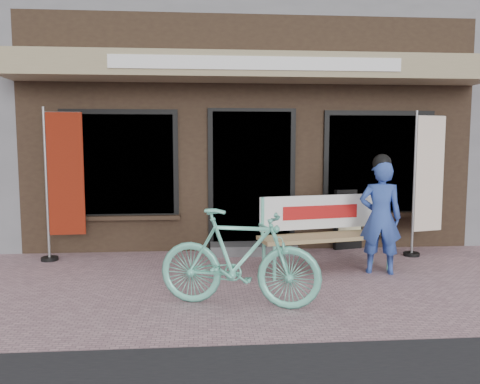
{
  "coord_description": "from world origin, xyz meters",
  "views": [
    {
      "loc": [
        -0.74,
        -5.19,
        1.66
      ],
      "look_at": [
        -0.28,
        0.7,
        1.05
      ],
      "focal_mm": 35.0,
      "sensor_mm": 36.0,
      "label": 1
    }
  ],
  "objects": [
    {
      "name": "ground",
      "position": [
        0.0,
        0.0,
        0.0
      ],
      "size": [
        70.0,
        70.0,
        0.0
      ],
      "primitive_type": "plane",
      "color": "#A88088",
      "rests_on": "ground"
    },
    {
      "name": "storefront",
      "position": [
        0.0,
        4.96,
        2.99
      ],
      "size": [
        7.0,
        6.77,
        6.0
      ],
      "color": "black",
      "rests_on": "ground"
    },
    {
      "name": "bench",
      "position": [
        0.84,
        0.8,
        0.57
      ],
      "size": [
        1.85,
        0.81,
        0.97
      ],
      "rotation": [
        0.0,
        0.0,
        0.2
      ],
      "color": "#69CEB1",
      "rests_on": "ground"
    },
    {
      "name": "person",
      "position": [
        1.51,
        0.55,
        0.75
      ],
      "size": [
        0.6,
        0.47,
        1.53
      ],
      "rotation": [
        0.0,
        0.0,
        -0.26
      ],
      "color": "#2F4BA2",
      "rests_on": "ground"
    },
    {
      "name": "bicycle",
      "position": [
        -0.39,
        -0.55,
        0.5
      ],
      "size": [
        1.74,
        0.91,
        1.0
      ],
      "primitive_type": "imported",
      "rotation": [
        0.0,
        0.0,
        1.29
      ],
      "color": "#69CEB1",
      "rests_on": "ground"
    },
    {
      "name": "nobori_red",
      "position": [
        -2.73,
        1.56,
        1.12
      ],
      "size": [
        0.64,
        0.25,
        2.17
      ],
      "rotation": [
        0.0,
        0.0,
        0.06
      ],
      "color": "gray",
      "rests_on": "ground"
    },
    {
      "name": "nobori_cream",
      "position": [
        2.55,
        1.47,
        1.1
      ],
      "size": [
        0.64,
        0.28,
        2.14
      ],
      "rotation": [
        0.0,
        0.0,
        0.24
      ],
      "color": "gray",
      "rests_on": "ground"
    },
    {
      "name": "menu_stand",
      "position": [
        1.53,
        1.95,
        0.49
      ],
      "size": [
        0.48,
        0.21,
        0.95
      ],
      "rotation": [
        0.0,
        0.0,
        0.25
      ],
      "color": "black",
      "rests_on": "ground"
    }
  ]
}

